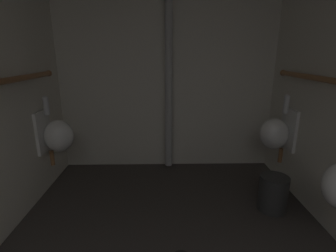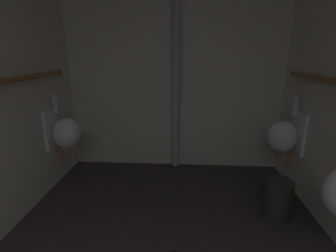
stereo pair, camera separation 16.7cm
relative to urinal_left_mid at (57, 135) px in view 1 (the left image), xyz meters
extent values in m
cube|color=silver|center=(1.17, 0.61, 0.64)|extent=(2.75, 0.06, 2.49)
ellipsoid|color=white|center=(0.02, 0.00, -0.01)|extent=(0.30, 0.26, 0.34)
cube|color=white|center=(-0.13, 0.00, 0.04)|extent=(0.03, 0.30, 0.44)
cylinder|color=silver|center=(-0.07, 0.00, 0.30)|extent=(0.06, 0.06, 0.16)
sphere|color=silver|center=(-0.07, 0.00, 0.38)|extent=(0.06, 0.06, 0.06)
cylinder|color=#936038|center=(-0.08, 0.00, -0.26)|extent=(0.04, 0.04, 0.16)
ellipsoid|color=white|center=(2.32, 0.03, -0.01)|extent=(0.30, 0.26, 0.34)
cube|color=white|center=(2.47, 0.03, 0.04)|extent=(0.03, 0.30, 0.44)
cylinder|color=silver|center=(2.41, 0.03, 0.30)|extent=(0.06, 0.06, 0.16)
sphere|color=silver|center=(2.41, 0.03, 0.38)|extent=(0.06, 0.06, 0.06)
cylinder|color=#936038|center=(2.42, 0.03, -0.26)|extent=(0.04, 0.04, 0.16)
sphere|color=#936038|center=(-0.09, 0.20, 0.62)|extent=(0.06, 0.06, 0.06)
sphere|color=#936038|center=(2.43, 0.23, 0.62)|extent=(0.06, 0.06, 0.06)
cylinder|color=#B2B2B2|center=(1.19, 0.50, 0.64)|extent=(0.09, 0.09, 2.44)
cylinder|color=#2D2D2D|center=(2.15, -0.47, -0.44)|extent=(0.26, 0.26, 0.34)
camera|label=1|loc=(1.12, -2.55, 0.82)|focal=27.10mm
camera|label=2|loc=(1.28, -2.55, 0.82)|focal=27.10mm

